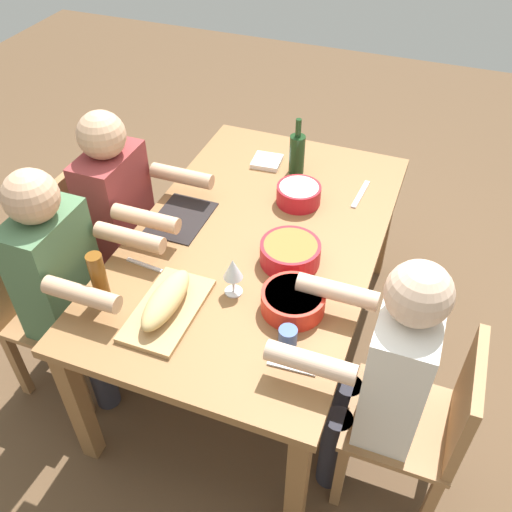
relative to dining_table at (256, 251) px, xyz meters
The scene contains 22 objects.
ground_plane 0.66m from the dining_table, ahead, with size 8.00×8.00×0.00m, color brown.
dining_table is the anchor object (origin of this frame).
chair_near_right 0.98m from the dining_table, 60.67° to the right, with size 0.40×0.40×0.85m.
diner_near_right 0.81m from the dining_table, 54.30° to the right, with size 0.41×0.53×1.20m.
chair_near_center 0.86m from the dining_table, 90.00° to the right, with size 0.40×0.40×0.85m.
diner_near_center 0.66m from the dining_table, 90.00° to the right, with size 0.41×0.53×1.20m.
chair_far_right 0.98m from the dining_table, 60.67° to the left, with size 0.40×0.40×0.85m.
diner_far_right 0.81m from the dining_table, 54.30° to the left, with size 0.41×0.53×1.20m.
serving_bowl_salad 0.46m from the dining_table, 38.83° to the left, with size 0.24×0.24×0.08m.
serving_bowl_pasta 0.34m from the dining_table, 162.76° to the left, with size 0.20×0.20×0.09m.
serving_bowl_fruit 0.25m from the dining_table, 62.25° to the left, with size 0.25×0.25×0.09m.
cutting_board 0.55m from the dining_table, 16.41° to the right, with size 0.40×0.22×0.02m, color tan.
bread_loaf 0.57m from the dining_table, 16.41° to the right, with size 0.32×0.11×0.09m, color tan.
wine_bottle 0.58m from the dining_table, behind, with size 0.08×0.08×0.29m.
beer_bottle 0.72m from the dining_table, 36.97° to the right, with size 0.06×0.06×0.22m, color brown.
wine_glass 0.40m from the dining_table, ahead, with size 0.08×0.08×0.17m.
fork_near_right 0.50m from the dining_table, 47.23° to the right, with size 0.02×0.17×0.01m, color silver.
placemat_near_center 0.37m from the dining_table, 90.00° to the right, with size 0.32×0.23×0.01m, color black.
cup_far_right 0.61m from the dining_table, 31.31° to the left, with size 0.07×0.07×0.08m, color #334C8C.
fork_far_right 0.72m from the dining_table, 30.41° to the left, with size 0.02×0.17×0.01m, color silver.
carving_knife 0.59m from the dining_table, 142.81° to the left, with size 0.23×0.02×0.01m, color silver.
napkin_stack 0.59m from the dining_table, 164.73° to the right, with size 0.14×0.14×0.02m, color white.
Camera 1 is at (1.74, 0.66, 2.30)m, focal length 39.48 mm.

